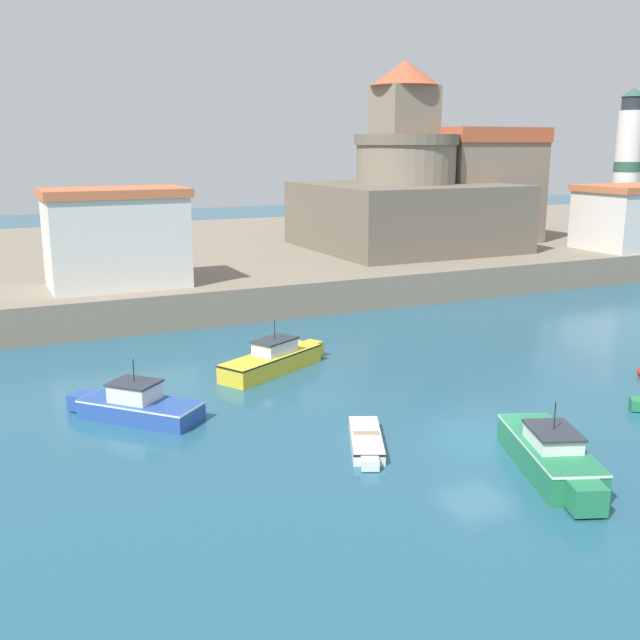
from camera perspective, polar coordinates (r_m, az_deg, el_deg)
name	(u,v)px	position (r m, az deg, el deg)	size (l,w,h in m)	color
ground_plane	(477,438)	(27.66, 11.90, -8.77)	(200.00, 200.00, 0.00)	#235670
quay_seawall	(182,258)	(62.92, -10.49, 4.63)	(120.00, 40.00, 2.08)	gray
motorboat_blue_0	(136,405)	(29.59, -13.82, -6.32)	(4.73, 4.96, 2.35)	#284C9E
dinghy_white_1	(366,440)	(26.28, 3.54, -9.13)	(2.46, 3.97, 0.50)	white
motorboat_green_2	(551,455)	(25.27, 17.19, -9.81)	(3.54, 6.05, 2.40)	#237A4C
motorboat_yellow_4	(274,359)	(34.59, -3.55, -3.01)	(6.11, 4.03, 2.41)	yellow
church	(444,176)	(67.94, 9.43, 10.75)	(14.00, 14.89, 14.74)	gray
fortress	(405,208)	(60.72, 6.47, 8.49)	(14.67, 14.67, 8.88)	#685E4F
lighthouse	(627,164)	(76.06, 22.36, 10.95)	(2.34, 2.34, 13.13)	silver
harbor_shed_mid_row	(116,237)	(45.32, -15.28, 6.10)	(8.11, 5.07, 5.70)	silver
harbor_shed_far_end	(631,217)	(64.80, 22.59, 7.27)	(7.76, 6.01, 5.01)	silver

